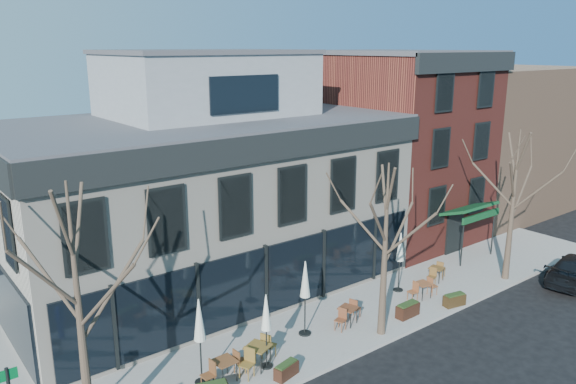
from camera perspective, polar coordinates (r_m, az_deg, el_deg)
ground at (r=24.61m, az=-2.36°, el=-13.03°), size 120.00×120.00×0.00m
sidewalk_front at (r=24.99m, az=6.82°, el=-12.48°), size 33.50×4.70×0.15m
corner_building at (r=26.98m, az=-8.62°, el=0.09°), size 18.39×10.39×11.10m
red_brick_building at (r=34.75m, az=10.33°, el=4.82°), size 8.20×11.78×11.18m
bg_building at (r=43.30m, az=18.21°, el=5.38°), size 12.00×12.00×10.00m
tree_corner at (r=16.77m, az=-20.37°, el=-11.70°), size 3.93×3.98×7.92m
tree_mid at (r=22.24m, az=9.85°, el=-5.66°), size 3.50×3.55×7.04m
tree_right at (r=29.21m, az=21.89°, el=-1.12°), size 3.72×3.77×7.48m
cafe_set_1 at (r=20.42m, az=-6.45°, el=-17.33°), size 1.84×0.76×0.97m
cafe_set_2 at (r=21.02m, az=-3.06°, el=-16.10°), size 2.03×1.24×1.05m
cafe_set_3 at (r=24.02m, az=6.11°, el=-12.19°), size 1.78×0.94×0.91m
cafe_set_4 at (r=26.91m, az=13.52°, el=-9.50°), size 1.71×0.74×0.89m
cafe_set_5 at (r=28.88m, az=14.84°, el=-7.91°), size 1.67×0.83×0.85m
umbrella_0 at (r=19.54m, az=-8.99°, el=-13.17°), size 0.50×0.50×3.15m
umbrella_1 at (r=20.33m, az=-2.24°, el=-12.51°), size 0.45×0.45×2.84m
umbrella_2 at (r=22.38m, az=1.76°, el=-9.24°), size 0.50×0.50×3.14m
umbrella_4 at (r=26.81m, az=11.33°, el=-5.81°), size 0.46×0.46×2.89m
planter_1 at (r=20.63m, az=-0.17°, el=-17.62°), size 1.03×0.59×0.54m
planter_2 at (r=25.10m, az=12.06°, el=-11.62°), size 1.12×0.47×0.62m
planter_3 at (r=26.57m, az=16.55°, el=-10.44°), size 1.08×0.61×0.57m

